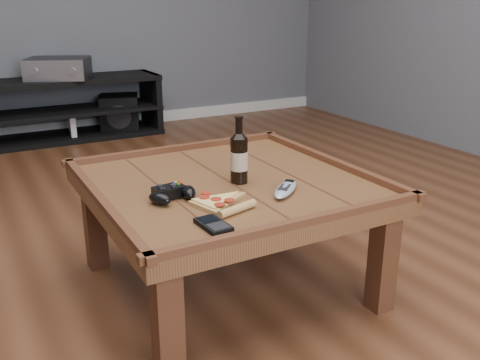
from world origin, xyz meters
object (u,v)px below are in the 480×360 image
coffee_table (228,195)px  subwoofer (120,113)px  remote_control (285,189)px  av_receiver (58,68)px  media_console (73,109)px  smartphone (213,225)px  game_controller (172,194)px  beer_bottle (239,156)px  game_console (73,128)px  pizza_slice (219,203)px

coffee_table → subwoofer: bearing=82.0°
remote_control → av_receiver: (-0.21, 2.96, 0.12)m
remote_control → media_console: bearing=140.6°
smartphone → game_controller: bearing=90.9°
beer_bottle → remote_control: beer_bottle is taller
media_console → game_console: (-0.04, -0.07, -0.15)m
media_console → remote_control: media_console is taller
coffee_table → game_controller: (-0.26, -0.09, 0.08)m
pizza_slice → coffee_table: bearing=40.5°
game_controller → av_receiver: size_ratio=0.33×
media_console → pizza_slice: (-0.14, -2.97, 0.21)m
pizza_slice → subwoofer: bearing=64.1°
smartphone → game_console: smartphone is taller
subwoofer → remote_control: bearing=-76.6°
media_console → remote_control: 2.98m
coffee_table → pizza_slice: (-0.14, -0.22, 0.07)m
remote_control → pizza_slice: bearing=-131.9°
coffee_table → media_console: size_ratio=0.74×
media_console → beer_bottle: 2.80m
beer_bottle → smartphone: beer_bottle is taller
media_console → pizza_slice: 2.98m
beer_bottle → av_receiver: size_ratio=0.44×
smartphone → remote_control: (0.36, 0.15, 0.01)m
av_receiver → game_console: bearing=-27.6°
smartphone → remote_control: remote_control is taller
coffee_table → subwoofer: coffee_table is taller
pizza_slice → smartphone: (-0.09, -0.15, -0.00)m
game_controller → av_receiver: av_receiver is taller
game_controller → game_console: bearing=79.0°
av_receiver → subwoofer: av_receiver is taller
coffee_table → media_console: media_console is taller
game_console → game_controller: bearing=-90.0°
media_console → av_receiver: 0.35m
subwoofer → media_console: bearing=-154.4°
coffee_table → av_receiver: bearing=91.8°
beer_bottle → media_console: bearing=90.6°
media_console → smartphone: (-0.24, -3.12, 0.21)m
beer_bottle → game_console: size_ratio=1.15×
coffee_table → remote_control: bearing=-61.0°
pizza_slice → remote_control: size_ratio=1.62×
coffee_table → game_console: (-0.04, 2.68, -0.29)m
pizza_slice → subwoofer: size_ratio=0.77×
coffee_table → media_console: 2.75m
coffee_table → beer_bottle: (0.03, -0.04, 0.16)m
game_controller → av_receiver: (0.18, 2.83, 0.11)m
game_console → av_receiver: bearing=133.5°
game_controller → pizza_slice: (0.12, -0.13, -0.01)m
coffee_table → remote_control: 0.26m
smartphone → remote_control: size_ratio=0.70×
pizza_slice → remote_control: 0.26m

